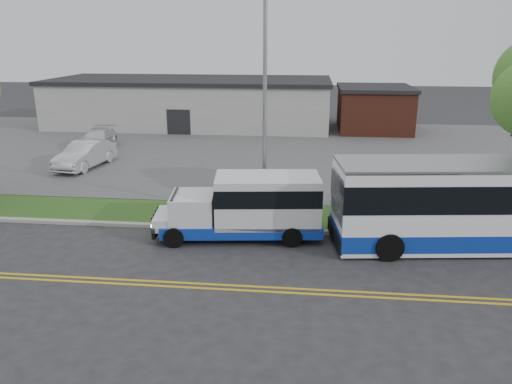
# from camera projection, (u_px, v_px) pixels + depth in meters

# --- Properties ---
(ground) EXTENTS (140.00, 140.00, 0.00)m
(ground) POSITION_uv_depth(u_px,v_px,m) (186.00, 238.00, 20.64)
(ground) COLOR #28282B
(ground) RESTS_ON ground
(lane_line_north) EXTENTS (70.00, 0.12, 0.01)m
(lane_line_north) POSITION_uv_depth(u_px,v_px,m) (159.00, 282.00, 16.99)
(lane_line_north) COLOR gold
(lane_line_north) RESTS_ON ground
(lane_line_south) EXTENTS (70.00, 0.12, 0.01)m
(lane_line_south) POSITION_uv_depth(u_px,v_px,m) (156.00, 286.00, 16.70)
(lane_line_south) COLOR gold
(lane_line_south) RESTS_ON ground
(curb) EXTENTS (80.00, 0.30, 0.15)m
(curb) POSITION_uv_depth(u_px,v_px,m) (192.00, 227.00, 21.66)
(curb) COLOR #9E9B93
(curb) RESTS_ON ground
(verge) EXTENTS (80.00, 3.30, 0.10)m
(verge) POSITION_uv_depth(u_px,v_px,m) (201.00, 214.00, 23.38)
(verge) COLOR #2C531B
(verge) RESTS_ON ground
(parking_lot) EXTENTS (80.00, 25.00, 0.10)m
(parking_lot) POSITION_uv_depth(u_px,v_px,m) (242.00, 149.00, 36.76)
(parking_lot) COLOR #4C4C4F
(parking_lot) RESTS_ON ground
(commercial_building) EXTENTS (25.40, 10.40, 4.35)m
(commercial_building) POSITION_uv_depth(u_px,v_px,m) (192.00, 102.00, 46.23)
(commercial_building) COLOR #9E9E99
(commercial_building) RESTS_ON ground
(brick_wing) EXTENTS (6.30, 7.30, 3.90)m
(brick_wing) POSITION_uv_depth(u_px,v_px,m) (374.00, 109.00, 43.65)
(brick_wing) COLOR brown
(brick_wing) RESTS_ON ground
(streetlight_near) EXTENTS (0.35, 1.53, 9.50)m
(streetlight_near) POSITION_uv_depth(u_px,v_px,m) (265.00, 104.00, 21.36)
(streetlight_near) COLOR gray
(streetlight_near) RESTS_ON verge
(shuttle_bus) EXTENTS (7.05, 3.00, 2.63)m
(shuttle_bus) POSITION_uv_depth(u_px,v_px,m) (251.00, 205.00, 20.40)
(shuttle_bus) COLOR #0E309B
(shuttle_bus) RESTS_ON ground
(transit_bus) EXTENTS (12.62, 4.31, 3.43)m
(transit_bus) POSITION_uv_depth(u_px,v_px,m) (493.00, 204.00, 19.44)
(transit_bus) COLOR white
(transit_bus) RESTS_ON ground
(parked_car_a) EXTENTS (2.43, 5.16, 1.64)m
(parked_car_a) POSITION_uv_depth(u_px,v_px,m) (85.00, 154.00, 31.29)
(parked_car_a) COLOR silver
(parked_car_a) RESTS_ON parking_lot
(parked_car_b) EXTENTS (2.64, 5.17, 1.44)m
(parked_car_b) POSITION_uv_depth(u_px,v_px,m) (97.00, 139.00, 36.38)
(parked_car_b) COLOR silver
(parked_car_b) RESTS_ON parking_lot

